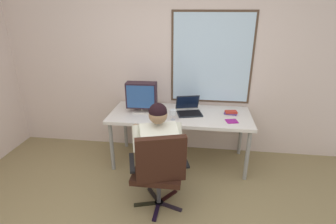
# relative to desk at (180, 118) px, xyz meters

# --- Properties ---
(wall_rear) EXTENTS (5.16, 0.08, 2.62)m
(wall_rear) POSITION_rel_desk_xyz_m (-0.08, 0.45, 0.64)
(wall_rear) COLOR beige
(wall_rear) RESTS_ON ground
(desk) EXTENTS (1.89, 0.78, 0.74)m
(desk) POSITION_rel_desk_xyz_m (0.00, 0.00, 0.00)
(desk) COLOR gray
(desk) RESTS_ON ground
(office_chair) EXTENTS (0.68, 0.60, 0.97)m
(office_chair) POSITION_rel_desk_xyz_m (-0.12, -1.02, -0.13)
(office_chair) COLOR black
(office_chair) RESTS_ON ground
(person_seated) EXTENTS (0.64, 0.83, 1.20)m
(person_seated) POSITION_rel_desk_xyz_m (-0.19, -0.77, -0.05)
(person_seated) COLOR #2C2F53
(person_seated) RESTS_ON ground
(crt_monitor) EXTENTS (0.41, 0.19, 0.41)m
(crt_monitor) POSITION_rel_desk_xyz_m (-0.52, 0.01, 0.29)
(crt_monitor) COLOR beige
(crt_monitor) RESTS_ON desk
(laptop) EXTENTS (0.39, 0.39, 0.22)m
(laptop) POSITION_rel_desk_xyz_m (0.11, 0.06, 0.12)
(laptop) COLOR black
(laptop) RESTS_ON desk
(wine_glass) EXTENTS (0.08, 0.08, 0.14)m
(wine_glass) POSITION_rel_desk_xyz_m (-0.07, -0.22, 0.16)
(wine_glass) COLOR silver
(wine_glass) RESTS_ON desk
(book_stack) EXTENTS (0.19, 0.14, 0.04)m
(book_stack) POSITION_rel_desk_xyz_m (0.68, 0.08, 0.08)
(book_stack) COLOR #5F3C7F
(book_stack) RESTS_ON desk
(cd_case) EXTENTS (0.17, 0.15, 0.01)m
(cd_case) POSITION_rel_desk_xyz_m (0.67, -0.18, 0.06)
(cd_case) COLOR #91127C
(cd_case) RESTS_ON desk
(coffee_mug) EXTENTS (0.09, 0.09, 0.10)m
(coffee_mug) POSITION_rel_desk_xyz_m (-0.25, -0.21, 0.11)
(coffee_mug) COLOR beige
(coffee_mug) RESTS_ON desk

